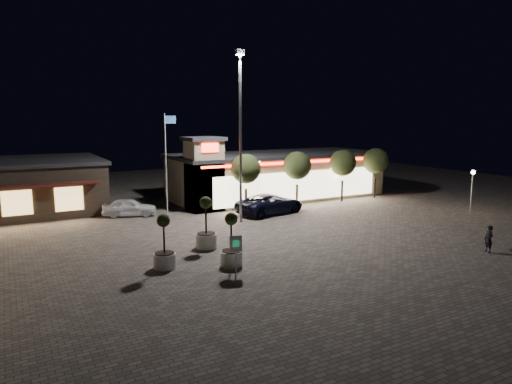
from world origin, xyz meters
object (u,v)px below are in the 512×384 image
pedestrian (489,239)px  valet_sign (236,247)px  white_sedan (129,207)px  planter_left (164,251)px  planter_mid (231,249)px  pickup_truck (270,204)px

pedestrian → valet_sign: (-14.25, 3.92, 0.55)m
white_sedan → pedestrian: pedestrian is taller
planter_left → planter_mid: same height
planter_mid → valet_sign: size_ratio=1.49×
planter_left → valet_sign: bearing=-39.3°
white_sedan → planter_left: bearing=-166.6°
pickup_truck → planter_left: size_ratio=2.07×
pickup_truck → planter_mid: size_ratio=2.07×
pedestrian → planter_mid: bearing=-95.1°
white_sedan → planter_mid: (1.75, -14.75, 0.17)m
planter_left → planter_mid: (3.20, -1.29, 0.00)m
pickup_truck → white_sedan: size_ratio=1.42×
pedestrian → valet_sign: 14.79m
white_sedan → valet_sign: (1.46, -15.84, 0.63)m
valet_sign → pickup_truck: bearing=52.4°
white_sedan → valet_sign: size_ratio=2.17×
pedestrian → planter_mid: planter_mid is taller
planter_left → planter_mid: bearing=-21.9°
valet_sign → planter_mid: bearing=75.3°
pickup_truck → planter_left: planter_left is taller
white_sedan → planter_left: (-1.45, -13.46, 0.17)m
white_sedan → planter_left: planter_left is taller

